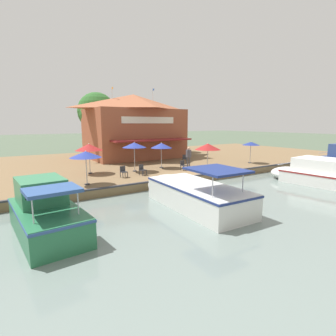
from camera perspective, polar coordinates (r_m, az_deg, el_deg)
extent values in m
plane|color=#4C5B47|center=(20.24, 5.49, -3.61)|extent=(220.00, 220.00, 0.00)
cube|color=brown|center=(29.48, -7.74, 1.15)|extent=(22.00, 56.00, 0.60)
cube|color=#2D2D33|center=(20.18, 5.35, -1.76)|extent=(0.20, 50.40, 0.10)
cube|color=brown|center=(31.91, -7.39, 7.44)|extent=(7.43, 10.43, 5.65)
pyramid|color=#9E5638|center=(31.98, -7.54, 14.06)|extent=(7.81, 10.95, 1.73)
cube|color=maroon|center=(27.83, -3.30, 6.10)|extent=(1.80, 8.87, 0.16)
cube|color=silver|center=(28.53, -4.20, 10.36)|extent=(0.08, 6.26, 0.70)
cylinder|color=silver|center=(33.20, -3.34, 14.70)|extent=(0.06, 0.06, 2.58)
cube|color=#2D5193|center=(33.16, -3.20, 16.68)|extent=(0.36, 0.03, 0.24)
cylinder|color=silver|center=(30.99, -12.08, 14.69)|extent=(0.06, 0.06, 2.40)
cube|color=orange|center=(30.94, -12.02, 16.66)|extent=(0.36, 0.03, 0.24)
cylinder|color=#B7B7B7|center=(22.16, -16.70, 1.69)|extent=(0.06, 0.06, 2.23)
cylinder|color=#2D2D33|center=(22.33, -16.57, -1.06)|extent=(0.36, 0.36, 0.06)
cone|color=maroon|center=(22.04, -16.83, 4.36)|extent=(2.19, 2.19, 0.52)
cone|color=white|center=(22.04, -16.84, 4.41)|extent=(1.36, 1.36, 0.42)
sphere|color=white|center=(22.02, -16.87, 5.04)|extent=(0.08, 0.08, 0.08)
cylinder|color=#B7B7B7|center=(23.93, -1.45, 2.55)|extent=(0.06, 0.06, 2.13)
cylinder|color=#2D2D33|center=(24.08, -1.44, 0.11)|extent=(0.36, 0.36, 0.06)
cone|color=navy|center=(23.82, -1.46, 4.92)|extent=(1.94, 1.94, 0.45)
cone|color=white|center=(23.82, -1.47, 4.97)|extent=(1.20, 1.20, 0.36)
sphere|color=white|center=(23.81, -1.47, 5.46)|extent=(0.08, 0.08, 0.08)
cylinder|color=#B7B7B7|center=(28.21, 17.50, 3.13)|extent=(0.06, 0.06, 2.07)
cylinder|color=#2D2D33|center=(28.33, 17.39, 1.12)|extent=(0.36, 0.36, 0.06)
cone|color=navy|center=(28.12, 17.60, 5.12)|extent=(1.76, 1.76, 0.35)
cone|color=yellow|center=(28.12, 17.60, 5.16)|extent=(1.09, 1.09, 0.28)
sphere|color=yellow|center=(28.11, 17.62, 5.47)|extent=(0.08, 0.08, 0.08)
cylinder|color=#B7B7B7|center=(18.14, -17.33, -0.25)|extent=(0.06, 0.06, 2.10)
cylinder|color=#2D2D33|center=(18.34, -17.17, -3.39)|extent=(0.36, 0.36, 0.06)
cone|color=navy|center=(18.00, -17.49, 2.84)|extent=(2.06, 2.06, 0.41)
cone|color=white|center=(18.00, -17.50, 2.90)|extent=(1.28, 1.28, 0.33)
sphere|color=white|center=(17.98, -17.53, 3.49)|extent=(0.08, 0.08, 0.08)
cylinder|color=#B7B7B7|center=(22.30, -7.30, 2.19)|extent=(0.06, 0.06, 2.31)
cylinder|color=#2D2D33|center=(22.48, -7.23, -0.66)|extent=(0.36, 0.36, 0.06)
cone|color=navy|center=(22.19, -7.36, 4.98)|extent=(1.99, 1.99, 0.42)
cone|color=white|center=(22.19, -7.36, 5.03)|extent=(1.24, 1.24, 0.34)
sphere|color=white|center=(22.17, -7.37, 5.53)|extent=(0.08, 0.08, 0.08)
cylinder|color=#B7B7B7|center=(23.23, 8.58, 2.22)|extent=(0.06, 0.06, 2.12)
cylinder|color=#2D2D33|center=(23.39, 8.52, -0.28)|extent=(0.36, 0.36, 0.06)
cone|color=maroon|center=(23.13, 8.64, 4.63)|extent=(2.23, 2.23, 0.54)
cone|color=white|center=(23.13, 8.65, 4.68)|extent=(1.38, 1.38, 0.43)
sphere|color=white|center=(23.11, 8.66, 5.30)|extent=(0.08, 0.08, 0.08)
cube|color=#2D2D33|center=(22.83, 4.16, 0.02)|extent=(0.04, 0.04, 0.42)
cube|color=#2D2D33|center=(22.57, 3.41, -0.09)|extent=(0.04, 0.04, 0.42)
cube|color=#2D2D33|center=(23.13, 3.50, 0.15)|extent=(0.04, 0.04, 0.42)
cube|color=#2D2D33|center=(22.87, 2.75, 0.05)|extent=(0.04, 0.04, 0.42)
cube|color=#2D2D33|center=(22.81, 3.46, 0.56)|extent=(0.48, 0.48, 0.05)
cube|color=#2D2D33|center=(22.93, 3.14, 1.18)|extent=(0.08, 0.44, 0.40)
cube|color=#2D2D33|center=(19.96, -8.79, -1.48)|extent=(0.04, 0.04, 0.42)
cube|color=#2D2D33|center=(19.78, -9.80, -1.61)|extent=(0.04, 0.04, 0.42)
cube|color=#2D2D33|center=(20.31, -9.33, -1.30)|extent=(0.04, 0.04, 0.42)
cube|color=#2D2D33|center=(20.13, -10.33, -1.43)|extent=(0.04, 0.04, 0.42)
cube|color=#2D2D33|center=(20.00, -9.58, -0.86)|extent=(0.48, 0.48, 0.05)
cube|color=#2D2D33|center=(20.14, -9.86, -0.14)|extent=(0.08, 0.44, 0.40)
cube|color=#2D2D33|center=(20.67, -4.71, -1.01)|extent=(0.05, 0.05, 0.42)
cube|color=#2D2D33|center=(20.42, -5.55, -1.16)|extent=(0.05, 0.05, 0.42)
cube|color=#2D2D33|center=(20.97, -5.42, -0.87)|extent=(0.05, 0.05, 0.42)
cube|color=#2D2D33|center=(20.72, -6.27, -1.01)|extent=(0.05, 0.05, 0.42)
cube|color=#2D2D33|center=(20.66, -5.50, -0.43)|extent=(0.53, 0.53, 0.05)
cube|color=#2D2D33|center=(20.77, -5.86, 0.25)|extent=(0.14, 0.44, 0.40)
cube|color=#2D2D33|center=(26.91, 4.28, 1.50)|extent=(0.05, 0.05, 0.42)
cube|color=#2D2D33|center=(26.80, 3.46, 1.47)|extent=(0.05, 0.05, 0.42)
cube|color=#2D2D33|center=(27.29, 4.04, 1.61)|extent=(0.05, 0.05, 0.42)
cube|color=#2D2D33|center=(27.18, 3.23, 1.59)|extent=(0.05, 0.05, 0.42)
cube|color=#2D2D33|center=(27.01, 3.76, 1.99)|extent=(0.56, 0.56, 0.05)
cube|color=#2D2D33|center=(27.17, 3.64, 2.51)|extent=(0.19, 0.43, 0.40)
cylinder|color=#4C4C56|center=(24.87, 4.28, 1.35)|extent=(0.13, 0.13, 0.88)
cylinder|color=#4C4C56|center=(24.83, 4.68, 1.33)|extent=(0.13, 0.13, 0.88)
cylinder|color=#4C4C56|center=(24.75, 4.51, 3.16)|extent=(0.52, 0.52, 0.70)
sphere|color=tan|center=(24.70, 4.52, 4.24)|extent=(0.24, 0.24, 0.24)
cube|color=#287047|center=(12.10, -24.71, -10.43)|extent=(5.12, 2.61, 1.18)
ellipsoid|color=#287047|center=(14.42, -26.91, -7.40)|extent=(1.91, 2.23, 1.18)
cube|color=#2D4C84|center=(11.94, -24.89, -8.13)|extent=(5.18, 2.65, 0.10)
cube|color=#337A51|center=(12.61, -25.95, -4.38)|extent=(2.27, 1.93, 1.08)
cube|color=black|center=(11.58, -24.96, -4.81)|extent=(0.19, 1.54, 0.38)
cube|color=#2D4C84|center=(10.57, -23.91, -4.43)|extent=(1.64, 1.99, 0.13)
cylinder|color=silver|center=(10.46, -19.01, -6.99)|extent=(0.05, 0.05, 0.97)
cylinder|color=silver|center=(10.13, -27.40, -8.12)|extent=(0.05, 0.05, 0.97)
ellipsoid|color=navy|center=(31.95, 31.39, 1.21)|extent=(2.66, 3.04, 1.26)
cylinder|color=silver|center=(31.99, 31.06, 2.92)|extent=(0.13, 2.48, 0.04)
ellipsoid|color=white|center=(24.22, 24.89, -0.93)|extent=(3.09, 3.51, 0.94)
cube|color=white|center=(23.07, 30.67, 0.55)|extent=(3.93, 3.09, 0.99)
cylinder|color=silver|center=(24.25, 24.34, 0.97)|extent=(0.32, 2.73, 0.04)
cube|color=silver|center=(14.45, 6.44, -6.11)|extent=(6.53, 2.88, 1.29)
ellipsoid|color=silver|center=(17.04, -0.15, -3.60)|extent=(2.35, 2.63, 1.29)
cube|color=navy|center=(14.30, 6.48, -3.94)|extent=(6.61, 2.92, 0.10)
cube|color=navy|center=(12.93, 10.65, -0.44)|extent=(2.73, 2.37, 0.11)
cylinder|color=silver|center=(13.11, 16.00, -2.82)|extent=(0.05, 0.05, 1.04)
cylinder|color=silver|center=(11.83, 9.70, -3.92)|extent=(0.05, 0.05, 1.04)
cylinder|color=brown|center=(37.46, 0.60, 5.51)|extent=(0.33, 0.33, 2.60)
sphere|color=#285623|center=(37.36, 0.60, 9.66)|extent=(3.75, 3.75, 3.75)
sphere|color=#285623|center=(36.43, 0.50, 9.06)|extent=(2.62, 2.62, 2.62)
cylinder|color=brown|center=(35.27, -14.98, 5.85)|extent=(0.44, 0.44, 3.74)
sphere|color=#2D6028|center=(35.23, -15.25, 11.79)|extent=(4.77, 4.77, 4.77)
sphere|color=#2D6028|center=(34.09, -15.89, 11.04)|extent=(3.34, 3.34, 3.34)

